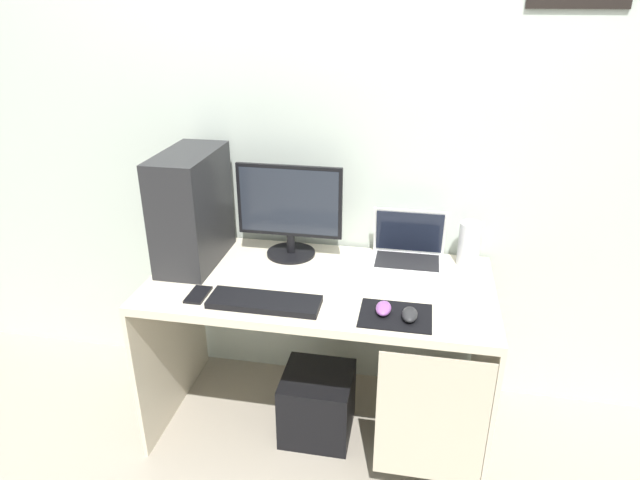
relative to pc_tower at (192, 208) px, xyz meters
name	(u,v)px	position (x,y,z in m)	size (l,w,h in m)	color
ground_plane	(320,420)	(0.56, -0.09, -0.97)	(8.00, 8.00, 0.00)	#9E9384
wall_back	(337,120)	(0.57, 0.30, 0.33)	(4.00, 0.05, 2.60)	beige
desk	(323,314)	(0.58, -0.10, -0.39)	(1.39, 0.70, 0.73)	beige
pc_tower	(192,208)	(0.00, 0.00, 0.00)	(0.21, 0.43, 0.48)	#232326
monitor	(290,211)	(0.39, 0.12, -0.03)	(0.46, 0.22, 0.41)	black
laptop	(408,253)	(0.90, 0.14, -0.19)	(0.31, 0.24, 0.23)	white
speaker	(469,244)	(1.16, 0.17, -0.14)	(0.09, 0.09, 0.19)	silver
keyboard	(264,302)	(0.39, -0.31, -0.23)	(0.42, 0.14, 0.02)	black
mousepad	(395,316)	(0.88, -0.30, -0.24)	(0.26, 0.20, 0.01)	black
mouse_left	(383,308)	(0.84, -0.29, -0.22)	(0.06, 0.10, 0.03)	#8C4C99
mouse_right	(410,315)	(0.93, -0.32, -0.22)	(0.06, 0.10, 0.03)	#232326
cell_phone	(198,295)	(0.13, -0.30, -0.24)	(0.07, 0.13, 0.01)	black
subwoofer	(318,403)	(0.57, -0.15, -0.82)	(0.30, 0.30, 0.30)	black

